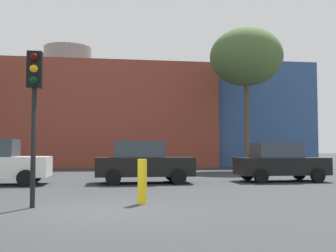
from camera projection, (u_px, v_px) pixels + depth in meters
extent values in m
plane|color=#2D3033|center=(99.00, 210.00, 9.44)|extent=(200.00, 200.00, 0.00)
cube|color=brown|center=(67.00, 118.00, 34.37)|extent=(23.67, 10.68, 8.04)
cube|color=#2D4C7F|center=(248.00, 118.00, 36.69)|extent=(8.35, 9.62, 8.40)
cylinder|color=slate|center=(68.00, 60.00, 34.64)|extent=(4.00, 4.00, 2.00)
cylinder|color=black|center=(34.00, 175.00, 17.00)|extent=(0.64, 0.22, 0.64)
cylinder|color=black|center=(25.00, 178.00, 15.20)|extent=(0.64, 0.22, 0.64)
cube|color=black|center=(144.00, 166.00, 16.78)|extent=(4.01, 1.72, 0.76)
cube|color=#333D47|center=(139.00, 149.00, 16.78)|extent=(2.01, 1.53, 0.67)
cylinder|color=black|center=(172.00, 174.00, 17.81)|extent=(0.61, 0.21, 0.61)
cylinder|color=black|center=(179.00, 177.00, 16.08)|extent=(0.61, 0.21, 0.61)
cylinder|color=black|center=(113.00, 175.00, 17.44)|extent=(0.61, 0.21, 0.61)
cylinder|color=black|center=(113.00, 178.00, 15.70)|extent=(0.61, 0.21, 0.61)
cube|color=black|center=(281.00, 166.00, 17.64)|extent=(3.87, 1.66, 0.74)
cube|color=#333D47|center=(276.00, 150.00, 17.65)|extent=(1.94, 1.48, 0.65)
cylinder|color=black|center=(299.00, 173.00, 18.64)|extent=(0.59, 0.20, 0.59)
cylinder|color=black|center=(318.00, 176.00, 16.96)|extent=(0.59, 0.20, 0.59)
cylinder|color=black|center=(247.00, 174.00, 18.28)|extent=(0.59, 0.20, 0.59)
cylinder|color=black|center=(261.00, 176.00, 16.60)|extent=(0.59, 0.20, 0.59)
cylinder|color=black|center=(33.00, 147.00, 9.88)|extent=(0.12, 0.12, 2.93)
cube|color=black|center=(35.00, 70.00, 9.99)|extent=(0.36, 0.24, 0.90)
sphere|color=#3C0605|center=(34.00, 57.00, 9.87)|extent=(0.20, 0.20, 0.20)
sphere|color=#F2A514|center=(34.00, 69.00, 9.85)|extent=(0.20, 0.20, 0.20)
sphere|color=black|center=(34.00, 80.00, 9.83)|extent=(0.20, 0.20, 0.20)
cylinder|color=brown|center=(247.00, 123.00, 27.02)|extent=(0.30, 0.30, 6.25)
ellipsoid|color=#476033|center=(246.00, 57.00, 27.26)|extent=(4.89, 4.89, 3.91)
cylinder|color=yellow|center=(142.00, 181.00, 10.51)|extent=(0.24, 0.24, 1.16)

